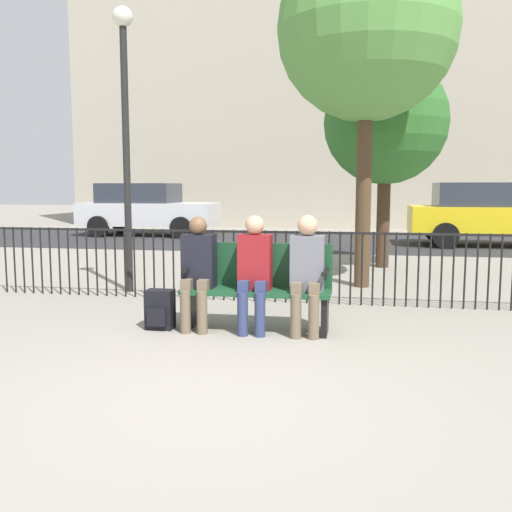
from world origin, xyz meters
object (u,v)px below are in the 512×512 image
object	(u,v)px
park_bench	(257,284)
tree_0	(386,123)
parked_car_1	(146,208)
seated_person_0	(198,268)
backpack	(160,310)
lamp_post	(125,109)
seated_person_2	(307,268)
tree_1	(367,31)
seated_person_1	(254,268)
parked_car_0	(491,213)

from	to	relation	value
park_bench	tree_0	world-z (taller)	tree_0
tree_0	parked_car_1	world-z (taller)	tree_0
seated_person_0	backpack	size ratio (longest dim) A/B	2.85
park_bench	backpack	world-z (taller)	park_bench
lamp_post	seated_person_0	bearing A→B (deg)	-50.99
parked_car_1	park_bench	bearing A→B (deg)	-63.51
tree_0	lamp_post	xyz separation A→B (m)	(-3.72, -3.24, -0.07)
seated_person_0	tree_0	distance (m)	5.98
seated_person_2	tree_1	distance (m)	4.33
tree_0	parked_car_1	distance (m)	9.36
seated_person_1	backpack	xyz separation A→B (m)	(-1.02, -0.05, -0.47)
seated_person_2	parked_car_0	xyz separation A→B (m)	(3.82, 9.67, 0.15)
tree_0	parked_car_1	xyz separation A→B (m)	(-7.00, 5.94, -1.84)
seated_person_0	parked_car_0	distance (m)	10.88
tree_1	parked_car_1	bearing A→B (deg)	128.96
tree_0	seated_person_0	bearing A→B (deg)	-112.03
seated_person_1	tree_0	distance (m)	5.79
seated_person_2	backpack	xyz separation A→B (m)	(-1.57, -0.05, -0.48)
lamp_post	tree_0	bearing A→B (deg)	41.04
tree_1	parked_car_1	distance (m)	10.91
parked_car_0	parked_car_1	distance (m)	9.98
seated_person_1	tree_0	world-z (taller)	tree_0
park_bench	seated_person_1	bearing A→B (deg)	-94.16
backpack	lamp_post	distance (m)	3.36
seated_person_2	tree_0	xyz separation A→B (m)	(0.96, 5.22, 1.99)
lamp_post	parked_car_1	world-z (taller)	lamp_post
seated_person_1	backpack	bearing A→B (deg)	-177.14
seated_person_1	parked_car_1	distance (m)	12.44
seated_person_1	tree_1	distance (m)	4.44
seated_person_2	backpack	world-z (taller)	seated_person_2
parked_car_0	parked_car_1	world-z (taller)	same
tree_0	seated_person_2	bearing A→B (deg)	-100.40
backpack	lamp_post	bearing A→B (deg)	120.41
seated_person_1	lamp_post	size ratio (longest dim) A/B	0.31
tree_0	parked_car_0	distance (m)	5.60
seated_person_0	tree_1	bearing A→B (deg)	60.05
tree_0	lamp_post	distance (m)	4.93
tree_1	parked_car_1	size ratio (longest dim) A/B	1.22
seated_person_1	tree_1	size ratio (longest dim) A/B	0.24
seated_person_1	seated_person_2	size ratio (longest dim) A/B	0.99
parked_car_1	tree_1	bearing A→B (deg)	-51.04
park_bench	tree_0	xyz separation A→B (m)	(1.50, 5.09, 2.19)
park_bench	tree_1	world-z (taller)	tree_1
seated_person_2	backpack	bearing A→B (deg)	-178.12
park_bench	lamp_post	bearing A→B (deg)	140.15
seated_person_0	tree_0	size ratio (longest dim) A/B	0.31
seated_person_0	lamp_post	world-z (taller)	lamp_post
backpack	tree_0	bearing A→B (deg)	64.40
seated_person_2	parked_car_1	size ratio (longest dim) A/B	0.29
park_bench	lamp_post	distance (m)	3.59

